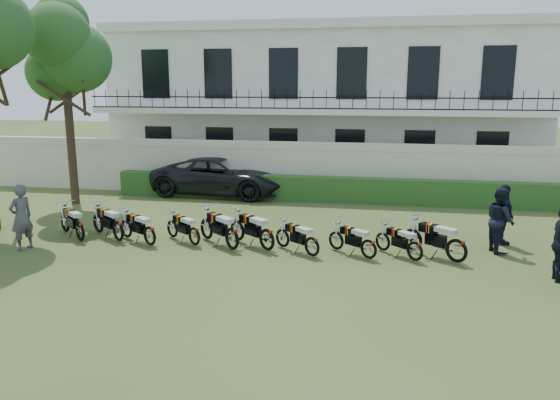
{
  "coord_description": "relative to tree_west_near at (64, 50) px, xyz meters",
  "views": [
    {
      "loc": [
        2.86,
        -14.34,
        4.67
      ],
      "look_at": [
        -0.31,
        2.72,
        0.96
      ],
      "focal_mm": 35.0,
      "sensor_mm": 36.0,
      "label": 1
    }
  ],
  "objects": [
    {
      "name": "motorcycle_4",
      "position": [
        7.75,
        -4.91,
        -5.38
      ],
      "size": [
        1.6,
        1.41,
        1.11
      ],
      "rotation": [
        0.0,
        0.0,
        0.86
      ],
      "color": "black",
      "rests_on": "ground"
    },
    {
      "name": "motorcycle_2",
      "position": [
        5.27,
        -4.93,
        -5.43
      ],
      "size": [
        1.58,
        1.03,
        0.99
      ],
      "rotation": [
        0.0,
        0.0,
        1.01
      ],
      "color": "black",
      "rests_on": "ground"
    },
    {
      "name": "officer_4",
      "position": [
        15.19,
        -3.61,
        -4.96
      ],
      "size": [
        0.87,
        1.03,
        1.85
      ],
      "primitive_type": "imported",
      "rotation": [
        0.0,
        0.0,
        1.78
      ],
      "color": "black",
      "rests_on": "ground"
    },
    {
      "name": "suv",
      "position": [
        5.15,
        2.78,
        -5.09
      ],
      "size": [
        5.94,
        3.06,
        1.6
      ],
      "primitive_type": "imported",
      "rotation": [
        0.0,
        0.0,
        1.5
      ],
      "color": "black",
      "rests_on": "ground"
    },
    {
      "name": "motorcycle_7",
      "position": [
        11.6,
        -5.01,
        -5.46
      ],
      "size": [
        1.42,
        1.05,
        0.92
      ],
      "rotation": [
        0.0,
        0.0,
        0.95
      ],
      "color": "black",
      "rests_on": "ground"
    },
    {
      "name": "ground",
      "position": [
        8.96,
        -5.0,
        -5.89
      ],
      "size": [
        100.0,
        100.0,
        0.0
      ],
      "primitive_type": "plane",
      "color": "#37481D",
      "rests_on": "ground"
    },
    {
      "name": "motorcycle_5",
      "position": [
        8.74,
        -4.8,
        -5.39
      ],
      "size": [
        1.64,
        1.3,
        1.09
      ],
      "rotation": [
        0.0,
        0.0,
        0.91
      ],
      "color": "black",
      "rests_on": "ground"
    },
    {
      "name": "officer_5",
      "position": [
        15.43,
        -2.85,
        -4.99
      ],
      "size": [
        0.72,
        1.14,
        1.81
      ],
      "primitive_type": "imported",
      "rotation": [
        0.0,
        0.0,
        1.85
      ],
      "color": "black",
      "rests_on": "ground"
    },
    {
      "name": "motorcycle_9",
      "position": [
        13.89,
        -4.93,
        -5.38
      ],
      "size": [
        1.66,
        1.33,
        1.11
      ],
      "rotation": [
        0.0,
        0.0,
        0.91
      ],
      "color": "black",
      "rests_on": "ground"
    },
    {
      "name": "building",
      "position": [
        8.96,
        8.96,
        -2.18
      ],
      "size": [
        20.4,
        9.6,
        7.4
      ],
      "color": "white",
      "rests_on": "ground"
    },
    {
      "name": "motorcycle_8",
      "position": [
        12.82,
        -4.97,
        -5.47
      ],
      "size": [
        1.29,
        1.19,
        0.92
      ],
      "rotation": [
        0.0,
        0.0,
        0.83
      ],
      "color": "black",
      "rests_on": "ground"
    },
    {
      "name": "tree_west_near",
      "position": [
        0.0,
        0.0,
        0.0
      ],
      "size": [
        3.4,
        3.2,
        7.9
      ],
      "color": "#473323",
      "rests_on": "ground"
    },
    {
      "name": "motorcycle_6",
      "position": [
        10.07,
        -5.09,
        -5.46
      ],
      "size": [
        1.44,
        1.09,
        0.94
      ],
      "rotation": [
        0.0,
        0.0,
        0.93
      ],
      "color": "black",
      "rests_on": "ground"
    },
    {
      "name": "motorcycle_3",
      "position": [
        6.55,
        -4.68,
        -5.46
      ],
      "size": [
        1.44,
        1.09,
        0.94
      ],
      "rotation": [
        0.0,
        0.0,
        0.94
      ],
      "color": "black",
      "rests_on": "ground"
    },
    {
      "name": "motorcycle_1",
      "position": [
        4.16,
        -4.69,
        -5.4
      ],
      "size": [
        1.63,
        1.22,
        1.06
      ],
      "rotation": [
        0.0,
        0.0,
        0.94
      ],
      "color": "black",
      "rests_on": "ground"
    },
    {
      "name": "motorcycle_0",
      "position": [
        3.02,
        -4.87,
        -5.41
      ],
      "size": [
        1.52,
        1.29,
        1.04
      ],
      "rotation": [
        0.0,
        0.0,
        0.88
      ],
      "color": "black",
      "rests_on": "ground"
    },
    {
      "name": "inspector",
      "position": [
        1.83,
        -5.88,
        -4.94
      ],
      "size": [
        0.67,
        0.81,
        1.9
      ],
      "primitive_type": "imported",
      "rotation": [
        0.0,
        0.0,
        -1.93
      ],
      "color": "#545458",
      "rests_on": "ground"
    },
    {
      "name": "hedge",
      "position": [
        9.96,
        2.2,
        -5.39
      ],
      "size": [
        18.0,
        0.6,
        1.0
      ],
      "primitive_type": "cube",
      "color": "#224E1B",
      "rests_on": "ground"
    },
    {
      "name": "perimeter_wall",
      "position": [
        8.96,
        3.0,
        -4.72
      ],
      "size": [
        30.0,
        0.35,
        2.3
      ],
      "color": "#F0E4CA",
      "rests_on": "ground"
    }
  ]
}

